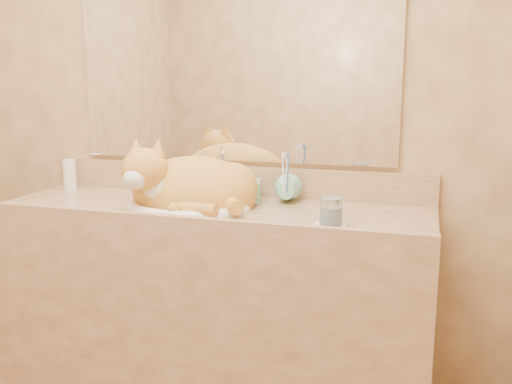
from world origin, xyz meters
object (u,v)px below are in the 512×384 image
(water_glass, at_px, (331,211))
(soap_dispenser, at_px, (249,181))
(cat, at_px, (187,184))
(sink_basin, at_px, (188,189))
(toothbrush_cup, at_px, (285,193))
(vanity_counter, at_px, (212,317))

(water_glass, bearing_deg, soap_dispenser, 146.57)
(cat, relative_size, soap_dispenser, 2.62)
(sink_basin, xyz_separation_m, cat, (-0.01, 0.02, 0.01))
(toothbrush_cup, height_order, water_glass, toothbrush_cup)
(vanity_counter, relative_size, toothbrush_cup, 15.19)
(sink_basin, bearing_deg, toothbrush_cup, 15.68)
(toothbrush_cup, bearing_deg, sink_basin, -157.09)
(sink_basin, distance_m, cat, 0.02)
(cat, distance_m, water_glass, 0.57)
(vanity_counter, distance_m, cat, 0.52)
(sink_basin, bearing_deg, soap_dispenser, 20.61)
(sink_basin, bearing_deg, cat, 106.00)
(toothbrush_cup, bearing_deg, water_glass, -50.98)
(soap_dispenser, distance_m, water_glass, 0.42)
(sink_basin, height_order, soap_dispenser, soap_dispenser)
(cat, height_order, soap_dispenser, cat)
(sink_basin, distance_m, water_glass, 0.56)
(sink_basin, height_order, cat, cat)
(water_glass, bearing_deg, sink_basin, 167.27)
(cat, xyz_separation_m, soap_dispenser, (0.21, 0.09, 0.01))
(vanity_counter, relative_size, cat, 3.35)
(soap_dispenser, bearing_deg, water_glass, -49.05)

